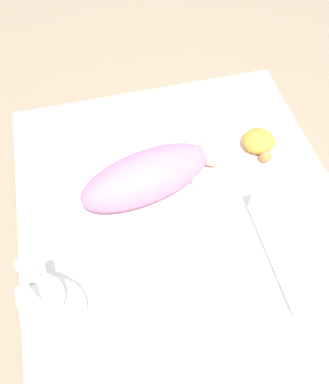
{
  "coord_description": "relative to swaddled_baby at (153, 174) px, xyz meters",
  "views": [
    {
      "loc": [
        0.58,
        -0.2,
        1.28
      ],
      "look_at": [
        -0.06,
        -0.05,
        0.24
      ],
      "focal_mm": 35.0,
      "sensor_mm": 36.0,
      "label": 1
    }
  ],
  "objects": [
    {
      "name": "ground_plane",
      "position": [
        0.12,
        0.07,
        -0.26
      ],
      "size": [
        12.0,
        12.0,
        0.0
      ],
      "primitive_type": "plane",
      "color": "#7A6B56"
    },
    {
      "name": "bed_mattress",
      "position": [
        0.12,
        0.07,
        -0.17
      ],
      "size": [
        1.19,
        1.08,
        0.19
      ],
      "color": "white",
      "rests_on": "ground_plane"
    },
    {
      "name": "burp_cloth",
      "position": [
        -0.03,
        0.23,
        -0.06
      ],
      "size": [
        0.2,
        0.19,
        0.02
      ],
      "color": "white",
      "rests_on": "bed_mattress"
    },
    {
      "name": "swaddled_baby",
      "position": [
        0.0,
        0.0,
        0.0
      ],
      "size": [
        0.28,
        0.55,
        0.15
      ],
      "rotation": [
        0.0,
        0.0,
        1.79
      ],
      "color": "pink",
      "rests_on": "bed_mattress"
    },
    {
      "name": "pillow",
      "position": [
        0.35,
        0.44,
        -0.02
      ],
      "size": [
        0.39,
        0.3,
        0.11
      ],
      "color": "white",
      "rests_on": "bed_mattress"
    },
    {
      "name": "bunny_plush",
      "position": [
        0.38,
        -0.35,
        0.05
      ],
      "size": [
        0.17,
        0.17,
        0.35
      ],
      "color": "white",
      "rests_on": "bed_mattress"
    },
    {
      "name": "turtle_plush",
      "position": [
        -0.07,
        0.42,
        -0.04
      ],
      "size": [
        0.15,
        0.12,
        0.06
      ],
      "color": "orange",
      "rests_on": "bed_mattress"
    }
  ]
}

